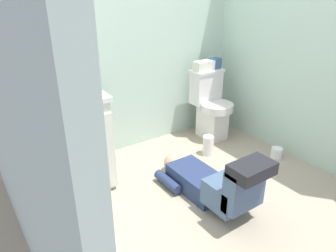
{
  "coord_description": "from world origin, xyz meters",
  "views": [
    {
      "loc": [
        -1.44,
        -1.63,
        1.61
      ],
      "look_at": [
        0.02,
        0.46,
        0.45
      ],
      "focal_mm": 34.05,
      "sensor_mm": 36.0,
      "label": 1
    }
  ],
  "objects_px": {
    "vanity_cabinet": "(70,142)",
    "person_plumber": "(212,182)",
    "tissue_box": "(204,66)",
    "soap_dispenser": "(31,87)",
    "faucet": "(56,84)",
    "toiletry_bag": "(215,63)",
    "bottle_white": "(60,80)",
    "toilet_paper_roll": "(277,153)",
    "toilet": "(211,105)",
    "paper_towel_roll": "(208,145)",
    "bottle_amber": "(42,84)",
    "bottle_green": "(51,81)"
  },
  "relations": [
    {
      "from": "person_plumber",
      "to": "toilet_paper_roll",
      "type": "distance_m",
      "value": 1.03
    },
    {
      "from": "bottle_amber",
      "to": "bottle_green",
      "type": "relative_size",
      "value": 0.8
    },
    {
      "from": "tissue_box",
      "to": "toiletry_bag",
      "type": "relative_size",
      "value": 1.77
    },
    {
      "from": "vanity_cabinet",
      "to": "toilet_paper_roll",
      "type": "distance_m",
      "value": 1.99
    },
    {
      "from": "toiletry_bag",
      "to": "bottle_white",
      "type": "distance_m",
      "value": 1.68
    },
    {
      "from": "bottle_white",
      "to": "paper_towel_roll",
      "type": "relative_size",
      "value": 0.75
    },
    {
      "from": "bottle_green",
      "to": "paper_towel_roll",
      "type": "xyz_separation_m",
      "value": [
        1.34,
        -0.38,
        -0.81
      ]
    },
    {
      "from": "toiletry_bag",
      "to": "paper_towel_roll",
      "type": "relative_size",
      "value": 0.62
    },
    {
      "from": "person_plumber",
      "to": "tissue_box",
      "type": "height_order",
      "value": "tissue_box"
    },
    {
      "from": "vanity_cabinet",
      "to": "bottle_green",
      "type": "distance_m",
      "value": 0.51
    },
    {
      "from": "vanity_cabinet",
      "to": "tissue_box",
      "type": "relative_size",
      "value": 3.73
    },
    {
      "from": "toiletry_bag",
      "to": "soap_dispenser",
      "type": "bearing_deg",
      "value": -178.72
    },
    {
      "from": "toilet",
      "to": "bottle_white",
      "type": "height_order",
      "value": "bottle_white"
    },
    {
      "from": "faucet",
      "to": "toiletry_bag",
      "type": "bearing_deg",
      "value": 0.76
    },
    {
      "from": "faucet",
      "to": "bottle_amber",
      "type": "distance_m",
      "value": 0.1
    },
    {
      "from": "vanity_cabinet",
      "to": "person_plumber",
      "type": "height_order",
      "value": "vanity_cabinet"
    },
    {
      "from": "bottle_amber",
      "to": "paper_towel_roll",
      "type": "relative_size",
      "value": 0.68
    },
    {
      "from": "person_plumber",
      "to": "toiletry_bag",
      "type": "relative_size",
      "value": 8.59
    },
    {
      "from": "tissue_box",
      "to": "soap_dispenser",
      "type": "bearing_deg",
      "value": -178.61
    },
    {
      "from": "person_plumber",
      "to": "toilet_paper_roll",
      "type": "height_order",
      "value": "person_plumber"
    },
    {
      "from": "toilet",
      "to": "bottle_green",
      "type": "relative_size",
      "value": 4.39
    },
    {
      "from": "vanity_cabinet",
      "to": "soap_dispenser",
      "type": "bearing_deg",
      "value": 146.9
    },
    {
      "from": "toilet",
      "to": "bottle_white",
      "type": "xyz_separation_m",
      "value": [
        -1.57,
        0.08,
        0.53
      ]
    },
    {
      "from": "toilet",
      "to": "person_plumber",
      "type": "relative_size",
      "value": 0.7
    },
    {
      "from": "toilet",
      "to": "toilet_paper_roll",
      "type": "distance_m",
      "value": 0.85
    },
    {
      "from": "faucet",
      "to": "toiletry_bag",
      "type": "distance_m",
      "value": 1.71
    },
    {
      "from": "soap_dispenser",
      "to": "bottle_white",
      "type": "distance_m",
      "value": 0.23
    },
    {
      "from": "soap_dispenser",
      "to": "paper_towel_roll",
      "type": "xyz_separation_m",
      "value": [
        1.5,
        -0.37,
        -0.79
      ]
    },
    {
      "from": "tissue_box",
      "to": "faucet",
      "type": "bearing_deg",
      "value": -179.17
    },
    {
      "from": "vanity_cabinet",
      "to": "tissue_box",
      "type": "distance_m",
      "value": 1.61
    },
    {
      "from": "tissue_box",
      "to": "bottle_amber",
      "type": "distance_m",
      "value": 1.67
    },
    {
      "from": "vanity_cabinet",
      "to": "bottle_white",
      "type": "bearing_deg",
      "value": 78.09
    },
    {
      "from": "vanity_cabinet",
      "to": "faucet",
      "type": "bearing_deg",
      "value": 91.31
    },
    {
      "from": "bottle_white",
      "to": "toiletry_bag",
      "type": "bearing_deg",
      "value": 0.49
    },
    {
      "from": "vanity_cabinet",
      "to": "bottle_green",
      "type": "height_order",
      "value": "bottle_green"
    },
    {
      "from": "bottle_white",
      "to": "toilet_paper_roll",
      "type": "relative_size",
      "value": 1.37
    },
    {
      "from": "tissue_box",
      "to": "vanity_cabinet",
      "type": "bearing_deg",
      "value": -173.82
    },
    {
      "from": "toiletry_bag",
      "to": "bottle_white",
      "type": "height_order",
      "value": "bottle_white"
    },
    {
      "from": "vanity_cabinet",
      "to": "toilet_paper_roll",
      "type": "xyz_separation_m",
      "value": [
        1.83,
        -0.68,
        -0.37
      ]
    },
    {
      "from": "bottle_green",
      "to": "toilet_paper_roll",
      "type": "xyz_separation_m",
      "value": [
        1.87,
        -0.82,
        -0.86
      ]
    },
    {
      "from": "bottle_white",
      "to": "person_plumber",
      "type": "bearing_deg",
      "value": -51.29
    },
    {
      "from": "vanity_cabinet",
      "to": "bottle_white",
      "type": "distance_m",
      "value": 0.5
    },
    {
      "from": "faucet",
      "to": "soap_dispenser",
      "type": "xyz_separation_m",
      "value": [
        -0.19,
        -0.02,
        0.02
      ]
    },
    {
      "from": "paper_towel_roll",
      "to": "toilet_paper_roll",
      "type": "relative_size",
      "value": 1.82
    },
    {
      "from": "bottle_white",
      "to": "faucet",
      "type": "bearing_deg",
      "value": -167.16
    },
    {
      "from": "paper_towel_roll",
      "to": "toilet",
      "type": "bearing_deg",
      "value": 46.8
    },
    {
      "from": "vanity_cabinet",
      "to": "toilet",
      "type": "bearing_deg",
      "value": 2.79
    },
    {
      "from": "faucet",
      "to": "tissue_box",
      "type": "height_order",
      "value": "faucet"
    },
    {
      "from": "bottle_amber",
      "to": "toilet_paper_roll",
      "type": "distance_m",
      "value": 2.27
    },
    {
      "from": "paper_towel_roll",
      "to": "toiletry_bag",
      "type": "bearing_deg",
      "value": 45.35
    }
  ]
}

